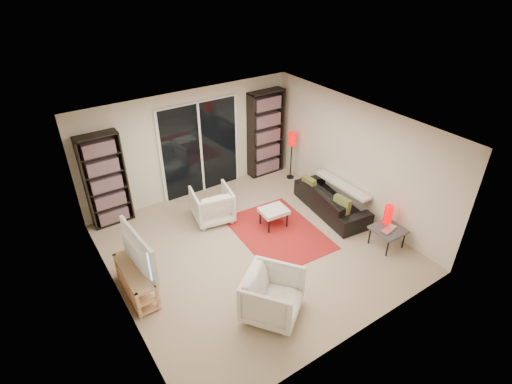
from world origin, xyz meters
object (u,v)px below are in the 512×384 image
(tv_stand, at_px, (136,280))
(armchair_back, at_px, (212,205))
(ottoman, at_px, (274,212))
(floor_lamp, at_px, (292,144))
(armchair_front, at_px, (273,296))
(side_table, at_px, (388,230))
(bookshelf_right, at_px, (266,134))
(sofa, at_px, (331,200))
(bookshelf_left, at_px, (105,181))

(tv_stand, xyz_separation_m, armchair_back, (2.04, 1.16, 0.10))
(ottoman, relative_size, floor_lamp, 0.47)
(armchair_front, xyz_separation_m, ottoman, (1.38, 1.87, -0.04))
(tv_stand, relative_size, side_table, 2.04)
(armchair_back, relative_size, side_table, 1.41)
(tv_stand, relative_size, armchair_front, 1.36)
(bookshelf_right, distance_m, sofa, 2.37)
(bookshelf_left, distance_m, floor_lamp, 4.24)
(armchair_back, distance_m, side_table, 3.50)
(armchair_front, bearing_deg, bookshelf_right, 19.92)
(bookshelf_right, relative_size, side_table, 3.75)
(tv_stand, bearing_deg, floor_lamp, 20.30)
(bookshelf_right, height_order, ottoman, bookshelf_right)
(armchair_back, distance_m, floor_lamp, 2.55)
(bookshelf_right, relative_size, armchair_back, 2.66)
(bookshelf_right, xyz_separation_m, sofa, (0.16, -2.23, -0.78))
(tv_stand, xyz_separation_m, sofa, (4.29, 0.01, 0.01))
(bookshelf_left, height_order, armchair_front, bookshelf_left)
(bookshelf_left, relative_size, side_table, 3.48)
(bookshelf_right, bearing_deg, armchair_back, -152.89)
(sofa, distance_m, armchair_back, 2.54)
(bookshelf_right, bearing_deg, bookshelf_left, 180.00)
(sofa, height_order, ottoman, sofa)
(bookshelf_right, bearing_deg, ottoman, -120.86)
(armchair_back, distance_m, ottoman, 1.28)
(sofa, xyz_separation_m, armchair_front, (-2.72, -1.61, 0.11))
(bookshelf_left, bearing_deg, side_table, -42.18)
(armchair_back, height_order, side_table, armchair_back)
(tv_stand, bearing_deg, armchair_back, 29.72)
(side_table, bearing_deg, bookshelf_left, 137.82)
(bookshelf_left, relative_size, floor_lamp, 1.62)
(armchair_front, distance_m, floor_lamp, 4.39)
(tv_stand, distance_m, sofa, 4.30)
(ottoman, bearing_deg, tv_stand, -174.89)
(bookshelf_right, distance_m, side_table, 3.76)
(tv_stand, xyz_separation_m, armchair_front, (1.58, -1.60, 0.12))
(tv_stand, xyz_separation_m, side_table, (4.35, -1.45, 0.10))
(bookshelf_right, xyz_separation_m, ottoman, (-1.18, -1.97, -0.71))
(ottoman, bearing_deg, armchair_back, 135.65)
(floor_lamp, bearing_deg, armchair_back, -168.55)
(armchair_back, height_order, floor_lamp, floor_lamp)
(sofa, height_order, armchair_front, armchair_front)
(bookshelf_left, xyz_separation_m, floor_lamp, (4.20, -0.58, -0.07))
(bookshelf_left, distance_m, bookshelf_right, 3.85)
(bookshelf_left, height_order, floor_lamp, bookshelf_left)
(sofa, xyz_separation_m, floor_lamp, (0.18, 1.65, 0.63))
(armchair_front, distance_m, side_table, 2.78)
(tv_stand, bearing_deg, armchair_front, -45.37)
(armchair_back, xyz_separation_m, side_table, (2.32, -2.62, 0.00))
(armchair_back, height_order, armchair_front, armchair_front)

